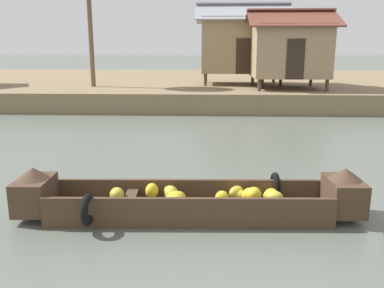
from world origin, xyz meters
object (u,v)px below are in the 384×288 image
banana_boat (191,200)px  stilt_house_mid_right (289,50)px  vendor_person (261,70)px  stilt_house_mid_left (242,44)px

banana_boat → stilt_house_mid_right: size_ratio=1.42×
banana_boat → vendor_person: bearing=78.3°
banana_boat → vendor_person: 13.89m
banana_boat → vendor_person: size_ratio=3.57×
banana_boat → stilt_house_mid_left: 16.62m
vendor_person → stilt_house_mid_left: bearing=105.5°
stilt_house_mid_left → stilt_house_mid_right: size_ratio=1.21×
stilt_house_mid_right → vendor_person: size_ratio=2.52×
stilt_house_mid_left → vendor_person: 3.11m
banana_boat → stilt_house_mid_right: 14.72m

